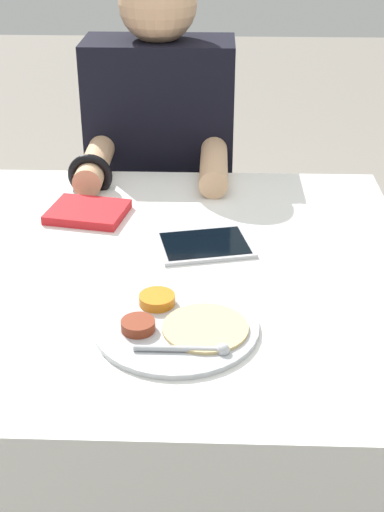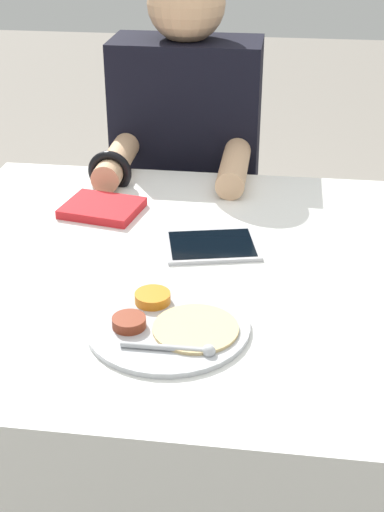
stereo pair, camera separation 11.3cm
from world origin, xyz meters
TOP-DOWN VIEW (x-y plane):
  - dining_table at (0.00, 0.00)m, footprint 1.02×0.99m
  - thali_tray at (0.04, -0.22)m, footprint 0.28×0.28m
  - red_notebook at (-0.18, 0.22)m, footprint 0.19×0.17m
  - tablet_device at (0.09, 0.08)m, footprint 0.22×0.18m
  - person_diner at (-0.05, 0.67)m, footprint 0.41×0.46m

SIDE VIEW (x-z plane):
  - dining_table at x=0.00m, z-range 0.00..0.76m
  - person_diner at x=-0.05m, z-range -0.03..1.22m
  - tablet_device at x=0.09m, z-range 0.76..0.76m
  - thali_tray at x=0.04m, z-range 0.75..0.78m
  - red_notebook at x=-0.18m, z-range 0.75..0.77m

